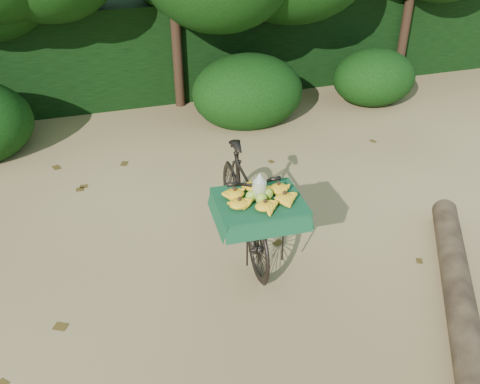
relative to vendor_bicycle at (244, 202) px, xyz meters
name	(u,v)px	position (x,y,z in m)	size (l,w,h in m)	color
ground	(244,295)	(-0.26, -0.78, -0.61)	(80.00, 80.00, 0.00)	tan
vendor_bicycle	(244,202)	(0.00, 0.00, 0.00)	(0.89, 1.99, 1.19)	black
fallen_log	(464,326)	(1.48, -1.95, -0.46)	(0.29, 0.29, 4.02)	brown
hedge_backdrop	(142,46)	(-0.26, 5.52, 0.29)	(26.00, 1.80, 1.80)	black
bush_clumps	(192,101)	(0.24, 3.52, -0.16)	(8.80, 1.70, 0.90)	black
leaf_litter	(226,256)	(-0.26, -0.13, -0.60)	(7.00, 7.30, 0.01)	#483513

